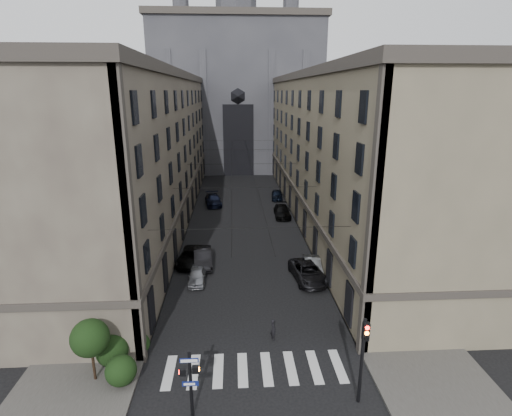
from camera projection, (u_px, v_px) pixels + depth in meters
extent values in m
cube|color=#383533|center=(165.00, 218.00, 53.80)|extent=(7.00, 80.00, 0.15)
cube|color=#383533|center=(318.00, 215.00, 54.96)|extent=(7.00, 80.00, 0.15)
cube|color=beige|center=(255.00, 369.00, 24.72)|extent=(11.00, 3.20, 0.01)
cube|color=#483F37|center=(136.00, 152.00, 51.10)|extent=(13.00, 60.00, 18.00)
cube|color=#38332D|center=(130.00, 75.00, 48.44)|extent=(13.60, 60.60, 0.90)
cube|color=#38332D|center=(139.00, 188.00, 52.46)|extent=(13.40, 60.30, 0.50)
cube|color=brown|center=(344.00, 150.00, 52.60)|extent=(13.00, 60.00, 18.00)
cube|color=#38332D|center=(349.00, 75.00, 49.94)|extent=(13.60, 60.60, 0.90)
cube|color=#38332D|center=(342.00, 186.00, 53.96)|extent=(13.40, 60.30, 0.50)
cube|color=#2D2D33|center=(237.00, 98.00, 87.49)|extent=(34.00, 22.00, 30.00)
cube|color=#38332D|center=(236.00, 21.00, 83.11)|extent=(35.00, 23.00, 1.20)
cube|color=black|center=(238.00, 141.00, 79.18)|extent=(6.00, 0.30, 14.00)
cylinder|color=black|center=(191.00, 384.00, 20.61)|extent=(0.18, 0.18, 4.00)
cube|color=orange|center=(195.00, 369.00, 20.37)|extent=(0.34, 0.24, 0.38)
cube|color=#FF0C07|center=(183.00, 372.00, 20.48)|extent=(0.34, 0.24, 0.38)
cube|color=navy|center=(189.00, 360.00, 20.04)|extent=(0.95, 0.05, 0.24)
cube|color=navy|center=(190.00, 384.00, 20.44)|extent=(0.85, 0.05, 0.27)
cylinder|color=black|center=(362.00, 362.00, 21.42)|extent=(0.20, 0.20, 5.20)
cube|color=black|center=(366.00, 331.00, 20.64)|extent=(0.34, 0.30, 1.00)
cylinder|color=#FF0C07|center=(367.00, 328.00, 20.40)|extent=(0.22, 0.05, 0.22)
cylinder|color=orange|center=(367.00, 333.00, 20.49)|extent=(0.22, 0.05, 0.22)
cylinder|color=black|center=(366.00, 339.00, 20.58)|extent=(0.22, 0.05, 0.22)
sphere|color=black|center=(121.00, 371.00, 23.03)|extent=(1.80, 1.80, 1.80)
sphere|color=black|center=(112.00, 350.00, 24.67)|extent=(2.00, 2.00, 2.00)
sphere|color=black|center=(139.00, 344.00, 25.79)|extent=(1.40, 1.40, 1.40)
cylinder|color=black|center=(93.00, 362.00, 23.33)|extent=(0.16, 0.16, 2.40)
sphere|color=black|center=(90.00, 338.00, 22.88)|extent=(2.20, 2.20, 2.20)
cylinder|color=black|center=(251.00, 228.00, 27.38)|extent=(14.00, 0.03, 0.03)
cylinder|color=black|center=(245.00, 187.00, 38.87)|extent=(14.00, 0.03, 0.03)
cylinder|color=black|center=(242.00, 164.00, 51.32)|extent=(14.00, 0.03, 0.03)
cylinder|color=black|center=(240.00, 150.00, 63.77)|extent=(14.00, 0.03, 0.03)
cylinder|color=black|center=(239.00, 141.00, 75.26)|extent=(14.00, 0.03, 0.03)
cylinder|color=black|center=(232.00, 166.00, 52.32)|extent=(0.03, 60.00, 0.03)
cylinder|color=black|center=(252.00, 166.00, 52.46)|extent=(0.03, 60.00, 0.03)
imported|color=gray|center=(197.00, 275.00, 35.79)|extent=(1.53, 3.77, 1.28)
imported|color=black|center=(203.00, 258.00, 39.17)|extent=(2.18, 5.06, 1.62)
imported|color=black|center=(191.00, 256.00, 39.69)|extent=(3.00, 5.42, 1.43)
imported|color=black|center=(213.00, 200.00, 59.90)|extent=(2.94, 5.69, 1.58)
imported|color=slate|center=(312.00, 266.00, 37.65)|extent=(1.66, 4.30, 1.40)
imported|color=black|center=(308.00, 272.00, 36.12)|extent=(3.17, 5.80, 1.54)
imported|color=black|center=(282.00, 211.00, 54.35)|extent=(2.20, 5.21, 1.50)
imported|color=black|center=(277.00, 195.00, 63.09)|extent=(2.09, 4.42, 1.46)
imported|color=black|center=(273.00, 329.00, 27.45)|extent=(0.54, 0.66, 1.57)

